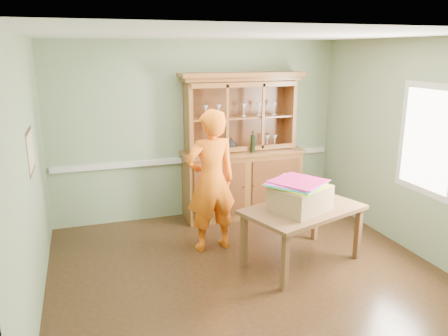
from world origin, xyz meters
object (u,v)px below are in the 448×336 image
object	(u,v)px
dining_table	(303,214)
cardboard_box	(300,198)
china_hutch	(241,167)
person	(211,181)

from	to	relation	value
dining_table	cardboard_box	world-z (taller)	cardboard_box
cardboard_box	dining_table	bearing A→B (deg)	35.43
china_hutch	person	distance (m)	1.34
dining_table	person	distance (m)	1.23
china_hutch	cardboard_box	distance (m)	1.85
cardboard_box	person	bearing A→B (deg)	137.44
dining_table	person	xyz separation A→B (m)	(-0.94, 0.73, 0.30)
dining_table	cardboard_box	bearing A→B (deg)	-163.23
dining_table	person	world-z (taller)	person
dining_table	cardboard_box	xyz separation A→B (m)	(-0.08, -0.06, 0.23)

